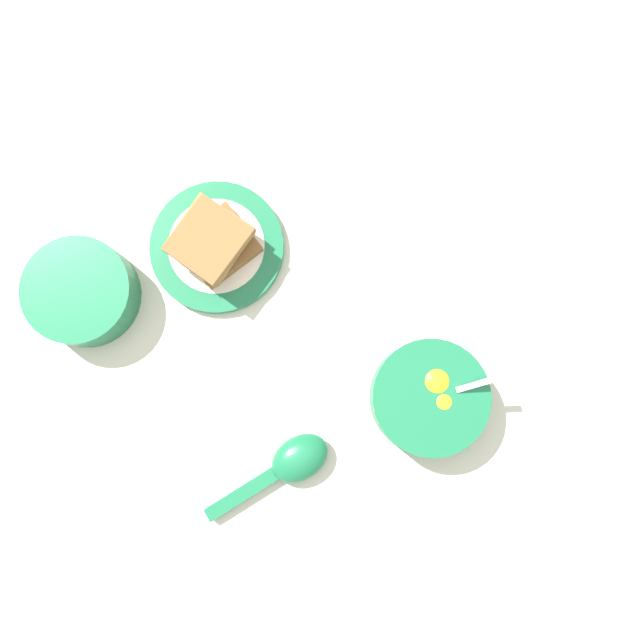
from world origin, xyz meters
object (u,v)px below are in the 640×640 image
at_px(egg_bowl, 429,397).
at_px(toast_sandwich, 212,242).
at_px(congee_bowl, 81,292).
at_px(toast_plate, 217,247).
at_px(soup_spoon, 290,464).

xyz_separation_m(egg_bowl, toast_sandwich, (-0.03, 0.33, 0.01)).
bearing_deg(congee_bowl, egg_bowl, -65.88).
distance_m(toast_plate, soup_spoon, 0.29).
bearing_deg(egg_bowl, soup_spoon, 156.47).
bearing_deg(toast_plate, soup_spoon, -119.65).
bearing_deg(egg_bowl, congee_bowl, 114.12).
distance_m(egg_bowl, soup_spoon, 0.19).
bearing_deg(toast_sandwich, soup_spoon, -119.49).
distance_m(egg_bowl, toast_sandwich, 0.33).
bearing_deg(egg_bowl, toast_sandwich, 95.27).
xyz_separation_m(egg_bowl, congee_bowl, (-0.18, 0.41, 0.00)).
relative_size(toast_plate, congee_bowl, 1.29).
height_order(toast_sandwich, soup_spoon, toast_sandwich).
bearing_deg(toast_plate, toast_sandwich, -149.63).
distance_m(egg_bowl, toast_plate, 0.33).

